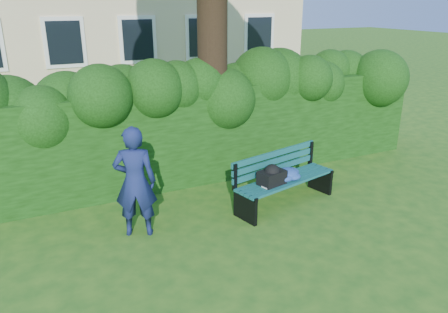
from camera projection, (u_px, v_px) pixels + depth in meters
name	position (u px, v px, depth m)	size (l,w,h in m)	color
ground	(241.00, 226.00, 6.71)	(80.00, 80.00, 0.00)	#225518
hedge	(188.00, 133.00, 8.28)	(10.00, 1.00, 1.80)	black
park_bench	(282.00, 177.00, 7.26)	(1.98, 0.98, 0.89)	#0F4A4F
man_reading	(135.00, 182.00, 6.24)	(0.60, 0.40, 1.66)	#161F50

